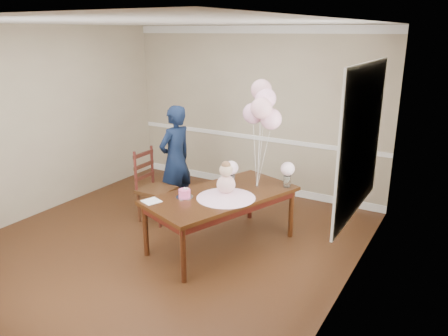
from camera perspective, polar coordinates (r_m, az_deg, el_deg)
floor at (r=5.70m, az=-7.97°, el=-9.99°), size 4.50×5.00×0.00m
ceiling at (r=5.06m, az=-9.32°, el=18.27°), size 4.50×5.00×0.02m
wall_back at (r=7.28m, az=3.87°, el=7.49°), size 4.50×0.02×2.70m
wall_left at (r=6.83m, az=-23.56°, el=5.39°), size 0.02×5.00×2.70m
wall_right at (r=4.23m, az=15.97°, el=-0.59°), size 0.02×5.00×2.70m
chair_rail_trim at (r=7.37m, az=3.76°, el=4.03°), size 4.50×0.02×0.07m
crown_molding at (r=7.16m, az=4.05°, el=17.61°), size 4.50×0.02×0.12m
baseboard_trim at (r=7.61m, az=3.64°, el=-2.14°), size 4.50×0.02×0.12m
window_frame at (r=4.65m, az=17.52°, el=3.46°), size 0.02×1.66×1.56m
window_blinds at (r=4.65m, az=17.30°, el=3.49°), size 0.01×1.50×1.40m
dining_table_top at (r=5.38m, az=-0.33°, el=-3.59°), size 1.50×2.07×0.05m
table_apron at (r=5.40m, az=-0.33°, el=-4.29°), size 1.39×1.96×0.09m
table_leg_fl at (r=5.37m, az=-10.21°, el=-8.01°), size 0.08×0.08×0.65m
table_leg_fr at (r=4.77m, az=-5.34°, el=-11.23°), size 0.08×0.08×0.65m
table_leg_bl at (r=6.31m, az=3.40°, el=-3.76°), size 0.08×0.08×0.65m
table_leg_br at (r=5.81m, az=8.76°, el=-5.87°), size 0.08×0.08×0.65m
baby_skirt at (r=5.22m, az=0.26°, el=-3.42°), size 0.91×0.91×0.09m
baby_torso at (r=5.18m, az=0.26°, el=-2.16°), size 0.22×0.22×0.22m
baby_head at (r=5.12m, az=0.27°, el=-0.29°), size 0.16×0.16×0.16m
baby_hair at (r=5.11m, az=0.27°, el=0.31°), size 0.11×0.11×0.11m
cake_platter at (r=5.27m, az=-5.16°, el=-3.81°), size 0.26×0.26×0.01m
birthday_cake at (r=5.25m, az=-5.18°, el=-3.29°), size 0.18×0.18×0.09m
cake_flower_a at (r=5.23m, az=-5.20°, el=-2.67°), size 0.03×0.03×0.03m
cake_flower_b at (r=5.22m, az=-4.85°, el=-2.71°), size 0.03×0.03×0.03m
rose_vase_near at (r=5.61m, az=0.95°, el=-1.60°), size 0.12×0.12×0.15m
roses_near at (r=5.56m, az=0.96°, el=0.04°), size 0.18×0.18×0.18m
rose_vase_far at (r=5.63m, az=8.24°, el=-1.74°), size 0.12×0.12×0.15m
roses_far at (r=5.57m, az=8.31°, el=-0.11°), size 0.18×0.18×0.18m
napkin at (r=5.19m, az=-9.44°, el=-4.30°), size 0.24×0.24×0.01m
balloon_weight at (r=5.62m, az=4.31°, el=-2.32°), size 0.05×0.05×0.02m
balloon_a at (r=5.45m, az=3.84°, el=7.14°), size 0.26×0.26×0.26m
balloon_b at (r=5.27m, az=4.91°, el=7.79°), size 0.26×0.26×0.26m
balloon_c at (r=5.40m, az=5.44°, el=9.02°), size 0.26×0.26×0.26m
balloon_d at (r=5.47m, az=4.90°, el=10.13°), size 0.26×0.26×0.26m
balloon_e at (r=5.35m, az=6.16°, el=6.37°), size 0.26×0.26×0.26m
balloon_ribbon_a at (r=5.54m, az=4.07°, el=1.63°), size 0.08×0.03×0.78m
balloon_ribbon_b at (r=5.44m, az=4.58°, el=1.86°), size 0.08×0.08×0.87m
balloon_ribbon_c at (r=5.50m, az=4.84°, el=2.53°), size 0.05×0.08×0.97m
balloon_ribbon_d at (r=5.53m, az=4.58°, el=3.11°), size 0.04×0.12×1.06m
balloon_ribbon_e at (r=5.49m, az=5.19°, el=1.21°), size 0.15×0.02×0.73m
dining_chair_seat at (r=6.25m, az=-8.83°, el=-2.86°), size 0.45×0.45×0.05m
chair_leg_fl at (r=6.32m, az=-11.06°, el=-5.09°), size 0.04×0.04×0.44m
chair_leg_fr at (r=6.10m, az=-8.43°, el=-5.79°), size 0.04×0.04×0.44m
chair_leg_bl at (r=6.58m, az=-9.00°, el=-4.05°), size 0.04×0.04×0.44m
chair_leg_br at (r=6.37m, az=-6.41°, el=-4.68°), size 0.04×0.04×0.44m
chair_back_post_l at (r=6.15m, az=-11.50°, el=-0.45°), size 0.04×0.04×0.57m
chair_back_post_r at (r=6.42m, az=-9.37°, el=0.42°), size 0.04×0.04×0.57m
chair_slat_low at (r=6.32m, az=-10.35°, el=-1.06°), size 0.04×0.41×0.05m
chair_slat_mid at (r=6.27m, az=-10.43°, el=0.35°), size 0.04×0.41×0.05m
chair_slat_top at (r=6.23m, az=-10.51°, el=1.78°), size 0.04×0.41×0.05m
woman at (r=6.48m, az=-6.35°, el=1.15°), size 0.48×0.64×1.60m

